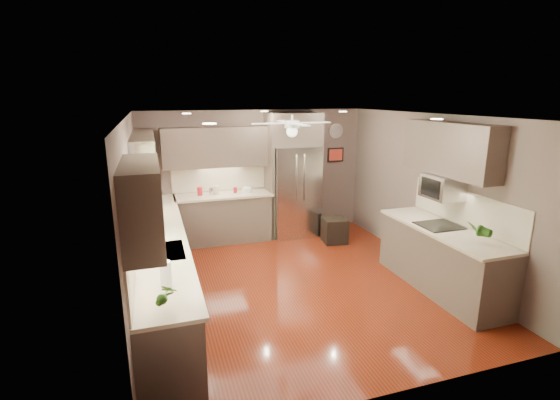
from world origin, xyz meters
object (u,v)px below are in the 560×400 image
canister_a (200,191)px  potted_plant_left (167,295)px  potted_plant_right (478,230)px  canister_d (235,190)px  stool (334,230)px  paper_towel (166,274)px  bowl (247,192)px  microwave (442,187)px  canister_c (216,190)px  refrigerator (294,177)px  soap_bottle (149,231)px  canister_b (212,191)px

canister_a → potted_plant_left: 4.26m
potted_plant_right → canister_d: bearing=123.5°
stool → paper_towel: paper_towel is taller
bowl → stool: 1.85m
potted_plant_left → microwave: (3.96, 1.42, 0.39)m
potted_plant_right → microwave: microwave is taller
potted_plant_right → stool: size_ratio=0.69×
canister_a → microwave: (3.18, -2.77, 0.46)m
canister_c → refrigerator: size_ratio=0.07×
canister_c → soap_bottle: bearing=-119.6°
potted_plant_left → refrigerator: (2.64, 4.13, 0.10)m
canister_a → bowl: 0.90m
canister_b → soap_bottle: 2.42m
potted_plant_left → paper_towel: bearing=88.9°
canister_b → bowl: 0.69m
microwave → paper_towel: size_ratio=1.96×
canister_a → soap_bottle: size_ratio=0.88×
canister_c → bowl: size_ratio=0.85×
canister_c → bowl: canister_c is taller
refrigerator → paper_towel: size_ratio=8.75×
canister_d → stool: size_ratio=0.22×
canister_a → canister_b: canister_a is taller
soap_bottle → canister_b: bearing=62.1°
paper_towel → potted_plant_left: bearing=-91.1°
bowl → canister_a: bearing=176.1°
canister_a → canister_d: canister_a is taller
soap_bottle → microwave: 4.17m
soap_bottle → paper_towel: paper_towel is taller
potted_plant_left → stool: bearing=46.7°
refrigerator → canister_a: bearing=178.0°
canister_d → paper_towel: bearing=-111.3°
canister_b → stool: 2.48m
canister_c → microwave: 4.01m
microwave → paper_towel: microwave is taller
refrigerator → microwave: size_ratio=4.45×
canister_c → potted_plant_left: bearing=-104.7°
canister_d → stool: canister_d is taller
canister_b → refrigerator: 1.65m
refrigerator → bowl: bearing=179.9°
canister_c → potted_plant_right: bearing=-52.8°
potted_plant_right → bowl: bearing=121.3°
canister_a → refrigerator: 1.87m
canister_d → bowl: size_ratio=0.55×
canister_b → paper_towel: paper_towel is taller
soap_bottle → bowl: size_ratio=0.90×
canister_c → canister_d: 0.36m
canister_c → stool: bearing=-19.0°
canister_b → bowl: (0.68, -0.03, -0.05)m
canister_a → bowl: size_ratio=0.79×
potted_plant_left → microwave: size_ratio=0.55×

